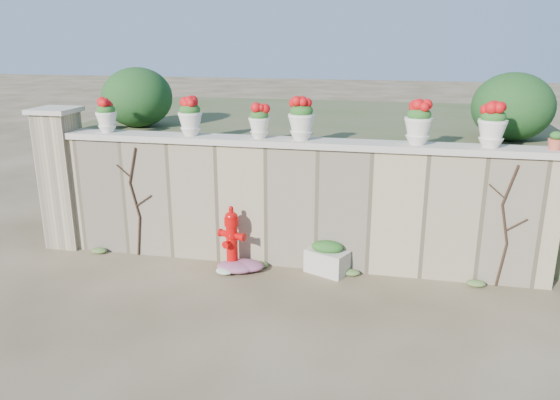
% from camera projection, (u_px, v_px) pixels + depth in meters
% --- Properties ---
extents(ground, '(80.00, 80.00, 0.00)m').
position_uv_depth(ground, '(268.00, 314.00, 7.49)').
color(ground, '#4A3E25').
rests_on(ground, ground).
extents(stone_wall, '(8.00, 0.40, 2.00)m').
position_uv_depth(stone_wall, '(293.00, 206.00, 8.88)').
color(stone_wall, tan).
rests_on(stone_wall, ground).
extents(wall_cap, '(8.10, 0.52, 0.10)m').
position_uv_depth(wall_cap, '(294.00, 143.00, 8.57)').
color(wall_cap, beige).
rests_on(wall_cap, stone_wall).
extents(gate_pillar, '(0.72, 0.72, 2.48)m').
position_uv_depth(gate_pillar, '(63.00, 177.00, 9.63)').
color(gate_pillar, tan).
rests_on(gate_pillar, ground).
extents(raised_fill, '(9.00, 6.00, 2.00)m').
position_uv_depth(raised_fill, '(320.00, 163.00, 11.87)').
color(raised_fill, '#384C23').
rests_on(raised_fill, ground).
extents(back_shrub_left, '(1.30, 1.30, 1.10)m').
position_uv_depth(back_shrub_left, '(137.00, 97.00, 10.18)').
color(back_shrub_left, '#143814').
rests_on(back_shrub_left, raised_fill).
extents(back_shrub_right, '(1.30, 1.30, 1.10)m').
position_uv_depth(back_shrub_right, '(513.00, 107.00, 8.87)').
color(back_shrub_right, '#143814').
rests_on(back_shrub_right, raised_fill).
extents(vine_left, '(0.60, 0.04, 1.91)m').
position_uv_depth(vine_left, '(135.00, 201.00, 9.21)').
color(vine_left, black).
rests_on(vine_left, ground).
extents(vine_right, '(0.60, 0.04, 1.91)m').
position_uv_depth(vine_right, '(505.00, 225.00, 8.04)').
color(vine_right, black).
rests_on(vine_right, ground).
extents(fire_hydrant, '(0.47, 0.33, 1.08)m').
position_uv_depth(fire_hydrant, '(232.00, 238.00, 8.75)').
color(fire_hydrant, '#C40707').
rests_on(fire_hydrant, ground).
extents(planter_box, '(0.75, 0.61, 0.54)m').
position_uv_depth(planter_box, '(327.00, 258.00, 8.72)').
color(planter_box, beige).
rests_on(planter_box, ground).
extents(green_shrub, '(0.54, 0.49, 0.52)m').
position_uv_depth(green_shrub, '(327.00, 257.00, 8.73)').
color(green_shrub, '#1E5119').
rests_on(green_shrub, ground).
extents(magenta_clump, '(0.78, 0.52, 0.21)m').
position_uv_depth(magenta_clump, '(241.00, 265.00, 8.83)').
color(magenta_clump, '#D0299E').
rests_on(magenta_clump, ground).
extents(white_flowers, '(0.45, 0.36, 0.16)m').
position_uv_depth(white_flowers, '(221.00, 271.00, 8.65)').
color(white_flowers, white).
rests_on(white_flowers, ground).
extents(urn_pot_0, '(0.35, 0.35, 0.55)m').
position_uv_depth(urn_pot_0, '(106.00, 116.00, 9.11)').
color(urn_pot_0, silver).
rests_on(urn_pot_0, wall_cap).
extents(urn_pot_1, '(0.39, 0.39, 0.61)m').
position_uv_depth(urn_pot_1, '(190.00, 117.00, 8.81)').
color(urn_pot_1, silver).
rests_on(urn_pot_1, wall_cap).
extents(urn_pot_2, '(0.34, 0.34, 0.53)m').
position_uv_depth(urn_pot_2, '(259.00, 122.00, 8.59)').
color(urn_pot_2, silver).
rests_on(urn_pot_2, wall_cap).
extents(urn_pot_3, '(0.42, 0.42, 0.65)m').
position_uv_depth(urn_pot_3, '(301.00, 119.00, 8.44)').
color(urn_pot_3, silver).
rests_on(urn_pot_3, wall_cap).
extents(urn_pot_4, '(0.41, 0.41, 0.65)m').
position_uv_depth(urn_pot_4, '(418.00, 123.00, 8.09)').
color(urn_pot_4, silver).
rests_on(urn_pot_4, wall_cap).
extents(urn_pot_5, '(0.41, 0.41, 0.65)m').
position_uv_depth(urn_pot_5, '(492.00, 125.00, 7.88)').
color(urn_pot_5, silver).
rests_on(urn_pot_5, wall_cap).
extents(terracotta_pot, '(0.21, 0.21, 0.26)m').
position_uv_depth(terracotta_pot, '(556.00, 142.00, 7.77)').
color(terracotta_pot, '#C8543D').
rests_on(terracotta_pot, wall_cap).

